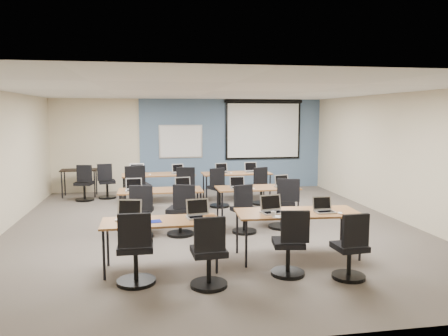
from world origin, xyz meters
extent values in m
cube|color=#6B6354|center=(0.00, 0.00, 0.00)|extent=(8.00, 9.00, 0.02)
cube|color=white|center=(0.00, 0.00, 2.70)|extent=(8.00, 9.00, 0.02)
cube|color=beige|center=(0.00, 4.50, 1.35)|extent=(8.00, 0.04, 2.70)
cube|color=beige|center=(0.00, -4.50, 1.35)|extent=(8.00, 0.04, 2.70)
cube|color=beige|center=(4.00, 0.00, 1.35)|extent=(0.04, 9.00, 2.70)
cube|color=#3D5977|center=(1.25, 4.47, 1.35)|extent=(5.50, 0.04, 2.70)
cube|color=silver|center=(-0.30, 4.43, 1.45)|extent=(1.28, 0.02, 0.98)
cube|color=white|center=(-0.30, 4.42, 1.45)|extent=(1.20, 0.02, 0.90)
cube|color=black|center=(2.20, 4.41, 1.80)|extent=(2.32, 0.03, 1.82)
cube|color=white|center=(2.20, 4.40, 1.76)|extent=(2.20, 0.02, 1.62)
cylinder|color=black|center=(2.20, 4.40, 2.64)|extent=(2.40, 0.10, 0.10)
cube|color=brown|center=(-1.08, -2.26, 0.71)|extent=(1.67, 0.70, 0.03)
cylinder|color=black|center=(-1.86, -2.55, 0.35)|extent=(0.04, 0.04, 0.70)
cylinder|color=black|center=(-0.31, -2.55, 0.35)|extent=(0.04, 0.04, 0.70)
cylinder|color=black|center=(-1.86, -1.98, 0.35)|extent=(0.04, 0.04, 0.70)
cylinder|color=black|center=(-0.31, -1.98, 0.35)|extent=(0.04, 0.04, 0.70)
cube|color=#A07A42|center=(1.06, -2.05, 0.71)|extent=(1.92, 0.80, 0.03)
cylinder|color=black|center=(0.16, -2.39, 0.35)|extent=(0.04, 0.04, 0.70)
cylinder|color=black|center=(1.95, -2.39, 0.35)|extent=(0.04, 0.04, 0.70)
cylinder|color=black|center=(0.16, -1.71, 0.35)|extent=(0.04, 0.04, 0.70)
cylinder|color=black|center=(1.95, -1.71, 0.35)|extent=(0.04, 0.04, 0.70)
cube|color=#A07031|center=(-1.01, 0.35, 0.71)|extent=(1.69, 0.70, 0.03)
cylinder|color=black|center=(-1.80, 0.05, 0.35)|extent=(0.04, 0.04, 0.70)
cylinder|color=black|center=(-0.23, 0.05, 0.35)|extent=(0.04, 0.04, 0.70)
cylinder|color=black|center=(-1.80, 0.64, 0.35)|extent=(0.04, 0.04, 0.70)
cylinder|color=black|center=(-0.23, 0.64, 0.35)|extent=(0.04, 0.04, 0.70)
cube|color=brown|center=(1.00, 0.32, 0.71)|extent=(1.72, 0.72, 0.03)
cylinder|color=black|center=(0.20, 0.02, 0.35)|extent=(0.04, 0.04, 0.70)
cylinder|color=black|center=(1.80, 0.02, 0.35)|extent=(0.04, 0.04, 0.70)
cylinder|color=black|center=(0.20, 0.61, 0.35)|extent=(0.04, 0.04, 0.70)
cylinder|color=black|center=(1.80, 0.61, 0.35)|extent=(0.04, 0.04, 0.70)
cube|color=olive|center=(-1.01, 2.73, 0.71)|extent=(1.83, 0.76, 0.03)
cylinder|color=black|center=(-1.87, 2.41, 0.35)|extent=(0.04, 0.04, 0.70)
cylinder|color=black|center=(-0.16, 2.41, 0.35)|extent=(0.04, 0.04, 0.70)
cylinder|color=black|center=(-1.87, 3.05, 0.35)|extent=(0.04, 0.04, 0.70)
cylinder|color=black|center=(-0.16, 3.05, 0.35)|extent=(0.04, 0.04, 0.70)
cube|color=#975427|center=(1.01, 2.62, 0.71)|extent=(1.78, 0.74, 0.03)
cylinder|color=black|center=(0.18, 2.31, 0.35)|extent=(0.04, 0.04, 0.70)
cylinder|color=black|center=(1.84, 2.31, 0.35)|extent=(0.04, 0.04, 0.70)
cylinder|color=black|center=(0.18, 2.93, 0.35)|extent=(0.04, 0.04, 0.70)
cylinder|color=black|center=(1.84, 2.93, 0.35)|extent=(0.04, 0.04, 0.70)
cube|color=beige|center=(-1.53, -2.13, 0.74)|extent=(0.36, 0.26, 0.02)
cube|color=black|center=(-1.53, -2.15, 0.75)|extent=(0.30, 0.15, 0.00)
cube|color=beige|center=(-1.53, -1.99, 0.88)|extent=(0.36, 0.07, 0.25)
cube|color=black|center=(-1.53, -2.00, 0.88)|extent=(0.32, 0.05, 0.20)
ellipsoid|color=white|center=(-1.26, -2.32, 0.74)|extent=(0.09, 0.11, 0.04)
cylinder|color=black|center=(-1.43, -2.74, 0.03)|extent=(0.52, 0.52, 0.05)
cylinder|color=black|center=(-1.43, -2.74, 0.23)|extent=(0.06, 0.06, 0.46)
cube|color=black|center=(-1.43, -2.74, 0.50)|extent=(0.46, 0.46, 0.08)
cube|color=black|center=(-1.43, -2.95, 0.78)|extent=(0.42, 0.06, 0.44)
cube|color=#ABAAB7|center=(-0.52, -2.21, 0.74)|extent=(0.34, 0.25, 0.02)
cube|color=black|center=(-0.52, -2.23, 0.75)|extent=(0.29, 0.15, 0.00)
cube|color=#ABAAB7|center=(-0.52, -2.07, 0.87)|extent=(0.34, 0.06, 0.24)
cube|color=black|center=(-0.52, -2.08, 0.87)|extent=(0.30, 0.05, 0.19)
ellipsoid|color=white|center=(-0.29, -2.31, 0.74)|extent=(0.08, 0.11, 0.04)
cylinder|color=black|center=(-0.48, -3.01, 0.03)|extent=(0.49, 0.49, 0.05)
cylinder|color=black|center=(-0.48, -3.01, 0.22)|extent=(0.06, 0.06, 0.44)
cube|color=black|center=(-0.48, -3.01, 0.48)|extent=(0.44, 0.44, 0.08)
cube|color=black|center=(-0.50, -3.21, 0.76)|extent=(0.40, 0.06, 0.44)
cube|color=#ABABAB|center=(0.65, -2.09, 0.74)|extent=(0.35, 0.26, 0.02)
cube|color=black|center=(0.65, -2.11, 0.75)|extent=(0.30, 0.15, 0.00)
cube|color=#ABABAB|center=(0.65, -1.96, 0.87)|extent=(0.35, 0.06, 0.24)
cube|color=black|center=(0.65, -1.96, 0.87)|extent=(0.31, 0.05, 0.20)
ellipsoid|color=white|center=(0.70, -2.36, 0.74)|extent=(0.07, 0.10, 0.04)
cylinder|color=black|center=(0.67, -2.78, 0.03)|extent=(0.48, 0.48, 0.05)
cylinder|color=black|center=(0.67, -2.78, 0.21)|extent=(0.06, 0.06, 0.42)
cube|color=black|center=(0.67, -2.78, 0.46)|extent=(0.42, 0.42, 0.08)
cube|color=black|center=(0.70, -2.97, 0.74)|extent=(0.39, 0.06, 0.44)
cube|color=silver|center=(1.45, -2.19, 0.74)|extent=(0.31, 0.22, 0.02)
cube|color=black|center=(1.45, -2.21, 0.75)|extent=(0.26, 0.13, 0.00)
cube|color=silver|center=(1.45, -2.06, 0.86)|extent=(0.31, 0.06, 0.21)
cube|color=black|center=(1.45, -2.07, 0.86)|extent=(0.27, 0.04, 0.17)
ellipsoid|color=white|center=(1.65, -2.31, 0.74)|extent=(0.07, 0.11, 0.04)
cylinder|color=black|center=(1.46, -3.05, 0.03)|extent=(0.46, 0.46, 0.05)
cylinder|color=black|center=(1.46, -3.05, 0.20)|extent=(0.06, 0.06, 0.41)
cube|color=black|center=(1.46, -3.05, 0.45)|extent=(0.41, 0.41, 0.08)
cube|color=black|center=(1.44, -3.23, 0.73)|extent=(0.37, 0.06, 0.44)
cube|color=#B2B2BB|center=(-1.54, 0.28, 0.74)|extent=(0.32, 0.23, 0.02)
cube|color=black|center=(-1.54, 0.26, 0.75)|extent=(0.27, 0.14, 0.00)
cube|color=#B2B2BB|center=(-1.54, 0.40, 0.86)|extent=(0.32, 0.06, 0.22)
cube|color=black|center=(-1.54, 0.39, 0.86)|extent=(0.28, 0.04, 0.18)
ellipsoid|color=white|center=(-1.27, 0.13, 0.74)|extent=(0.07, 0.10, 0.03)
cylinder|color=black|center=(-1.43, -0.48, 0.03)|extent=(0.51, 0.51, 0.05)
cylinder|color=black|center=(-1.43, -0.48, 0.23)|extent=(0.06, 0.06, 0.45)
cube|color=black|center=(-1.43, -0.48, 0.49)|extent=(0.45, 0.45, 0.08)
cube|color=black|center=(-1.38, -0.68, 0.77)|extent=(0.41, 0.06, 0.44)
cube|color=silver|center=(-0.56, 0.25, 0.74)|extent=(0.32, 0.23, 0.02)
cube|color=black|center=(-0.56, 0.23, 0.75)|extent=(0.27, 0.14, 0.00)
cube|color=silver|center=(-0.56, 0.38, 0.86)|extent=(0.32, 0.06, 0.22)
cube|color=black|center=(-0.56, 0.37, 0.86)|extent=(0.28, 0.04, 0.18)
ellipsoid|color=white|center=(-0.34, 0.14, 0.74)|extent=(0.06, 0.09, 0.03)
cylinder|color=black|center=(-0.68, -0.48, 0.03)|extent=(0.50, 0.50, 0.05)
cylinder|color=black|center=(-0.68, -0.48, 0.22)|extent=(0.06, 0.06, 0.44)
cube|color=black|center=(-0.68, -0.48, 0.48)|extent=(0.44, 0.44, 0.08)
cube|color=black|center=(-0.62, -0.67, 0.76)|extent=(0.40, 0.06, 0.44)
cube|color=silver|center=(0.57, 0.21, 0.74)|extent=(0.31, 0.23, 0.02)
cube|color=black|center=(0.57, 0.19, 0.75)|extent=(0.26, 0.13, 0.00)
cube|color=silver|center=(0.57, 0.33, 0.86)|extent=(0.31, 0.06, 0.21)
cube|color=black|center=(0.57, 0.33, 0.86)|extent=(0.27, 0.04, 0.18)
ellipsoid|color=white|center=(0.86, 0.10, 0.74)|extent=(0.06, 0.09, 0.03)
cylinder|color=black|center=(0.54, -0.52, 0.03)|extent=(0.47, 0.47, 0.05)
cylinder|color=black|center=(0.54, -0.52, 0.21)|extent=(0.06, 0.06, 0.41)
cube|color=black|center=(0.54, -0.52, 0.45)|extent=(0.41, 0.41, 0.08)
cube|color=black|center=(0.48, -0.70, 0.73)|extent=(0.38, 0.06, 0.44)
cube|color=#A4A5B0|center=(1.54, 0.21, 0.74)|extent=(0.33, 0.24, 0.02)
cube|color=black|center=(1.54, 0.19, 0.75)|extent=(0.28, 0.14, 0.00)
cube|color=#A4A5B0|center=(1.54, 0.34, 0.87)|extent=(0.33, 0.06, 0.23)
cube|color=black|center=(1.54, 0.33, 0.87)|extent=(0.29, 0.04, 0.19)
ellipsoid|color=white|center=(1.77, 0.10, 0.74)|extent=(0.08, 0.10, 0.03)
cylinder|color=black|center=(1.36, -0.29, 0.03)|extent=(0.54, 0.54, 0.05)
cylinder|color=black|center=(1.36, -0.29, 0.24)|extent=(0.06, 0.06, 0.48)
cube|color=black|center=(1.36, -0.29, 0.52)|extent=(0.48, 0.48, 0.08)
cube|color=black|center=(1.41, -0.50, 0.80)|extent=(0.43, 0.06, 0.44)
cube|color=#BCBCBE|center=(-1.55, 2.69, 0.74)|extent=(0.36, 0.26, 0.02)
cube|color=black|center=(-1.55, 2.67, 0.75)|extent=(0.31, 0.15, 0.00)
cube|color=#BCBCBE|center=(-1.55, 2.83, 0.88)|extent=(0.36, 0.07, 0.25)
cube|color=black|center=(-1.55, 2.82, 0.88)|extent=(0.32, 0.05, 0.20)
ellipsoid|color=white|center=(-1.22, 2.56, 0.74)|extent=(0.08, 0.11, 0.04)
cylinder|color=black|center=(-1.50, 2.05, 0.03)|extent=(0.58, 0.58, 0.05)
cylinder|color=black|center=(-1.50, 2.05, 0.26)|extent=(0.06, 0.06, 0.52)
cube|color=black|center=(-1.50, 2.05, 0.56)|extent=(0.52, 0.52, 0.08)
cube|color=black|center=(-1.56, 1.82, 0.84)|extent=(0.47, 0.06, 0.44)
cube|color=#ABABAB|center=(-0.50, 2.69, 0.74)|extent=(0.31, 0.23, 0.02)
cube|color=black|center=(-0.50, 2.67, 0.75)|extent=(0.27, 0.13, 0.00)
cube|color=#ABABAB|center=(-0.50, 2.82, 0.86)|extent=(0.31, 0.06, 0.22)
cube|color=black|center=(-0.50, 2.81, 0.86)|extent=(0.28, 0.04, 0.18)
ellipsoid|color=white|center=(-0.24, 2.48, 0.74)|extent=(0.07, 0.11, 0.04)
cylinder|color=black|center=(-0.43, 1.90, 0.03)|extent=(0.54, 0.54, 0.05)
cylinder|color=black|center=(-0.43, 1.90, 0.24)|extent=(0.06, 0.06, 0.47)
cube|color=black|center=(-0.43, 1.90, 0.51)|extent=(0.47, 0.47, 0.08)
cube|color=black|center=(-0.39, 1.68, 0.79)|extent=(0.43, 0.06, 0.44)
cube|color=silver|center=(0.63, 2.59, 0.74)|extent=(0.33, 0.24, 0.02)
cube|color=black|center=(0.63, 2.57, 0.75)|extent=(0.28, 0.14, 0.00)
cube|color=silver|center=(0.63, 2.72, 0.87)|extent=(0.33, 0.06, 0.23)
cube|color=black|center=(0.63, 2.71, 0.87)|extent=(0.29, 0.04, 0.19)
ellipsoid|color=white|center=(0.85, 2.51, 0.74)|extent=(0.09, 0.11, 0.04)
cylinder|color=black|center=(0.45, 1.89, 0.03)|extent=(0.49, 0.49, 0.05)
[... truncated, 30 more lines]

